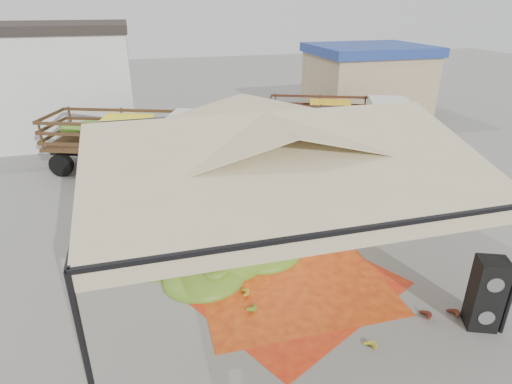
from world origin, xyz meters
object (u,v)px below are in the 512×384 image
object	(u,v)px
vendor	(229,163)
truck_right	(342,117)
speaker_stack	(486,294)
truck_left	(140,136)
banana_heap	(212,239)

from	to	relation	value
vendor	truck_right	world-z (taller)	truck_right
vendor	truck_right	distance (m)	7.10
speaker_stack	vendor	bearing A→B (deg)	134.23
speaker_stack	truck_right	bearing A→B (deg)	100.42
vendor	speaker_stack	bearing A→B (deg)	127.80
truck_left	truck_right	xyz separation A→B (m)	(9.30, 0.86, -0.07)
banana_heap	vendor	bearing A→B (deg)	72.45
banana_heap	truck_right	distance (m)	11.30
speaker_stack	truck_left	size ratio (longest dim) A/B	0.23
banana_heap	truck_right	xyz separation A→B (m)	(7.75, 8.19, 0.79)
truck_right	vendor	bearing A→B (deg)	-129.19
truck_left	speaker_stack	bearing A→B (deg)	-39.21
truck_left	truck_right	size ratio (longest dim) A/B	1.05
speaker_stack	banana_heap	bearing A→B (deg)	163.31
speaker_stack	truck_left	bearing A→B (deg)	142.68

